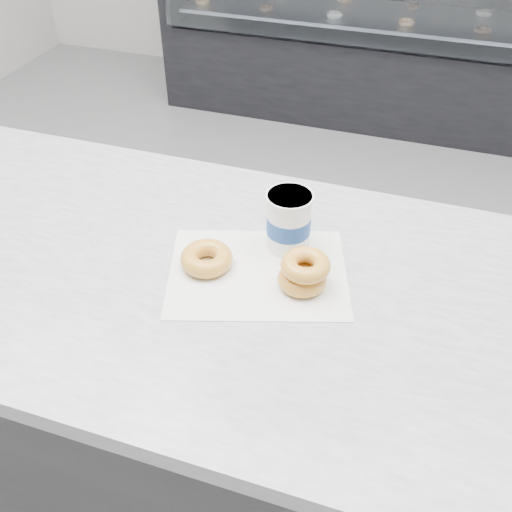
{
  "coord_description": "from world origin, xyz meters",
  "views": [
    {
      "loc": [
        0.42,
        -1.35,
        1.63
      ],
      "look_at": [
        0.16,
        -0.57,
        0.94
      ],
      "focal_mm": 40.0,
      "sensor_mm": 36.0,
      "label": 1
    }
  ],
  "objects_px": {
    "counter": "(189,401)",
    "donut_stack": "(304,272)",
    "display_case": "(372,29)",
    "donut_single": "(207,258)",
    "coffee_cup": "(289,221)"
  },
  "relations": [
    {
      "from": "display_case",
      "to": "donut_single",
      "type": "bearing_deg",
      "value": -88.57
    },
    {
      "from": "display_case",
      "to": "coffee_cup",
      "type": "xyz_separation_m",
      "value": [
        0.2,
        -2.6,
        0.47
      ]
    },
    {
      "from": "donut_single",
      "to": "coffee_cup",
      "type": "distance_m",
      "value": 0.18
    },
    {
      "from": "counter",
      "to": "donut_stack",
      "type": "distance_m",
      "value": 0.55
    },
    {
      "from": "counter",
      "to": "donut_single",
      "type": "bearing_deg",
      "value": 13.24
    },
    {
      "from": "donut_single",
      "to": "coffee_cup",
      "type": "height_order",
      "value": "coffee_cup"
    },
    {
      "from": "counter",
      "to": "donut_single",
      "type": "height_order",
      "value": "donut_single"
    },
    {
      "from": "counter",
      "to": "display_case",
      "type": "bearing_deg",
      "value": 90.0
    },
    {
      "from": "counter",
      "to": "coffee_cup",
      "type": "xyz_separation_m",
      "value": [
        0.2,
        0.13,
        0.51
      ]
    },
    {
      "from": "donut_single",
      "to": "donut_stack",
      "type": "bearing_deg",
      "value": 1.4
    },
    {
      "from": "counter",
      "to": "donut_stack",
      "type": "relative_size",
      "value": 23.66
    },
    {
      "from": "counter",
      "to": "coffee_cup",
      "type": "relative_size",
      "value": 24.57
    },
    {
      "from": "counter",
      "to": "donut_stack",
      "type": "xyz_separation_m",
      "value": [
        0.26,
        0.02,
        0.48
      ]
    },
    {
      "from": "counter",
      "to": "donut_single",
      "type": "distance_m",
      "value": 0.47
    },
    {
      "from": "display_case",
      "to": "donut_stack",
      "type": "distance_m",
      "value": 2.75
    }
  ]
}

